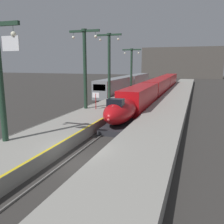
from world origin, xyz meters
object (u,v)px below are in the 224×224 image
object	(u,v)px
station_column_far	(109,61)
departure_info_board	(96,97)
station_column_mid	(85,62)
passenger_near_edge	(125,95)
regional_train_adjacent	(128,83)
rolling_suitcase	(120,99)
station_column_distant	(131,65)
passenger_mid_platform	(121,98)
highspeed_train_main	(157,88)
station_column_near	(0,69)

from	to	relation	value
station_column_far	departure_info_board	xyz separation A→B (m)	(1.43, -8.89, -4.62)
station_column_mid	passenger_near_edge	bearing A→B (deg)	67.63
station_column_far	departure_info_board	distance (m)	10.12
regional_train_adjacent	rolling_suitcase	size ratio (longest dim) A/B	37.27
station_column_distant	rolling_suitcase	size ratio (longest dim) A/B	8.94
departure_info_board	passenger_mid_platform	bearing A→B (deg)	59.84
highspeed_train_main	departure_info_board	distance (m)	20.93
station_column_far	passenger_near_edge	world-z (taller)	station_column_far
station_column_distant	passenger_near_edge	xyz separation A→B (m)	(3.11, -15.13, -4.32)
highspeed_train_main	station_column_near	size ratio (longest dim) A/B	6.66
passenger_near_edge	passenger_mid_platform	distance (m)	3.93
station_column_distant	passenger_mid_platform	world-z (taller)	station_column_distant
station_column_near	station_column_distant	xyz separation A→B (m)	(-0.06, 36.74, -0.00)
station_column_distant	rolling_suitcase	xyz separation A→B (m)	(2.23, -15.09, -5.00)
station_column_mid	station_column_far	world-z (taller)	station_column_far
station_column_mid	rolling_suitcase	bearing A→B (deg)	73.66
passenger_mid_platform	rolling_suitcase	world-z (taller)	passenger_mid_platform
departure_info_board	station_column_far	bearing A→B (deg)	99.13
station_column_mid	station_column_distant	world-z (taller)	station_column_mid
passenger_mid_platform	departure_info_board	bearing A→B (deg)	-120.16
station_column_far	passenger_mid_platform	xyz separation A→B (m)	(3.58, -5.20, -5.14)
passenger_near_edge	station_column_distant	bearing A→B (deg)	101.62
highspeed_train_main	station_column_far	xyz separation A→B (m)	(-5.90, -11.54, 5.22)
passenger_near_edge	station_column_far	bearing A→B (deg)	157.42
passenger_near_edge	departure_info_board	bearing A→B (deg)	-102.49
station_column_distant	regional_train_adjacent	bearing A→B (deg)	112.26
station_column_near	passenger_near_edge	xyz separation A→B (m)	(3.05, 21.60, -4.32)
highspeed_train_main	station_column_near	bearing A→B (deg)	-99.63
station_column_distant	departure_info_board	world-z (taller)	station_column_distant
station_column_distant	highspeed_train_main	bearing A→B (deg)	-21.29
station_column_far	station_column_distant	world-z (taller)	station_column_far
station_column_near	station_column_far	size ratio (longest dim) A/B	0.83
passenger_mid_platform	highspeed_train_main	bearing A→B (deg)	82.10
passenger_mid_platform	departure_info_board	distance (m)	4.30
station_column_mid	passenger_mid_platform	distance (m)	7.07
station_column_far	rolling_suitcase	world-z (taller)	station_column_far
station_column_near	station_column_far	distance (m)	22.91
passenger_near_edge	rolling_suitcase	distance (m)	1.12
station_column_near	departure_info_board	distance (m)	14.58
passenger_mid_platform	departure_info_board	world-z (taller)	departure_info_board
station_column_mid	passenger_mid_platform	world-z (taller)	station_column_mid
station_column_mid	rolling_suitcase	size ratio (longest dim) A/B	10.02
station_column_distant	passenger_near_edge	distance (m)	16.04
station_column_near	passenger_mid_platform	distance (m)	18.55
highspeed_train_main	passenger_mid_platform	world-z (taller)	highspeed_train_main
passenger_near_edge	station_column_near	bearing A→B (deg)	-98.05
highspeed_train_main	rolling_suitcase	distance (m)	13.32
passenger_mid_platform	station_column_distant	bearing A→B (deg)	100.64
station_column_near	station_column_mid	xyz separation A→B (m)	(-0.06, 14.04, 0.56)
station_column_near	passenger_mid_platform	bearing A→B (deg)	78.76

